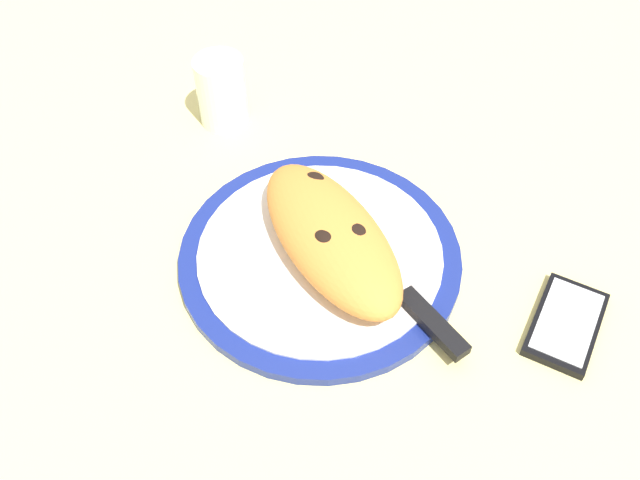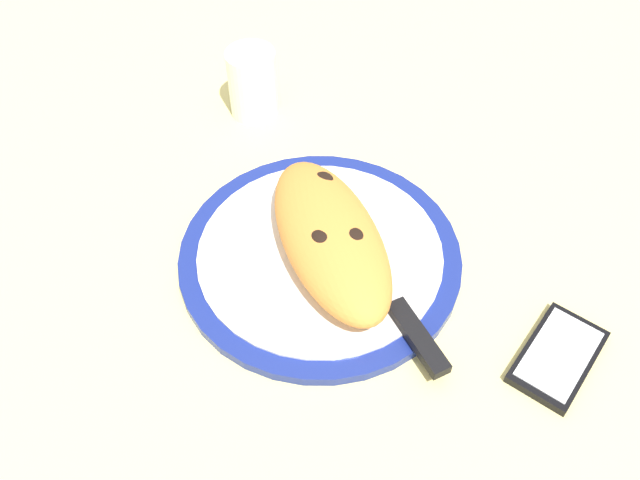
% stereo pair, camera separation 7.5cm
% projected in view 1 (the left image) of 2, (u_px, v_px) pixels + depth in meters
% --- Properties ---
extents(ground_plane, '(1.50, 1.50, 0.03)m').
position_uv_depth(ground_plane, '(320.00, 268.00, 0.79)').
color(ground_plane, '#E5D684').
extents(plate, '(0.32, 0.32, 0.02)m').
position_uv_depth(plate, '(320.00, 256.00, 0.77)').
color(plate, navy).
rests_on(plate, ground_plane).
extents(calzone, '(0.26, 0.16, 0.06)m').
position_uv_depth(calzone, '(331.00, 236.00, 0.74)').
color(calzone, orange).
rests_on(calzone, plate).
extents(fork, '(0.17, 0.05, 0.00)m').
position_uv_depth(fork, '(249.00, 265.00, 0.75)').
color(fork, silver).
rests_on(fork, plate).
extents(knife, '(0.22, 0.10, 0.01)m').
position_uv_depth(knife, '(412.00, 302.00, 0.72)').
color(knife, silver).
rests_on(knife, plate).
extents(smartphone, '(0.12, 0.12, 0.01)m').
position_uv_depth(smartphone, '(566.00, 324.00, 0.72)').
color(smartphone, black).
rests_on(smartphone, ground_plane).
extents(water_glass, '(0.06, 0.06, 0.09)m').
position_uv_depth(water_glass, '(222.00, 95.00, 0.90)').
color(water_glass, silver).
rests_on(water_glass, ground_plane).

